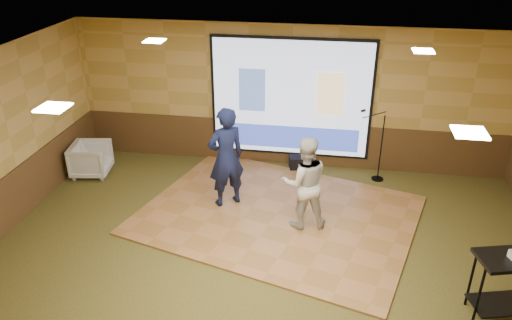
% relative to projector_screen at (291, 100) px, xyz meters
% --- Properties ---
extents(ground, '(9.00, 9.00, 0.00)m').
position_rel_projector_screen_xyz_m(ground, '(0.00, -3.44, -1.47)').
color(ground, '#2F3719').
rests_on(ground, ground).
extents(room_shell, '(9.04, 7.04, 3.02)m').
position_rel_projector_screen_xyz_m(room_shell, '(0.00, -3.44, 0.62)').
color(room_shell, tan).
rests_on(room_shell, ground).
extents(wainscot_back, '(9.00, 0.04, 0.95)m').
position_rel_projector_screen_xyz_m(wainscot_back, '(0.00, 0.04, -1.00)').
color(wainscot_back, '#493518').
rests_on(wainscot_back, ground).
extents(wainscot_left, '(0.04, 7.00, 0.95)m').
position_rel_projector_screen_xyz_m(wainscot_left, '(-4.48, -3.44, -1.00)').
color(wainscot_left, '#493518').
rests_on(wainscot_left, ground).
extents(projector_screen, '(3.32, 0.06, 2.52)m').
position_rel_projector_screen_xyz_m(projector_screen, '(0.00, 0.00, 0.00)').
color(projector_screen, black).
rests_on(projector_screen, room_shell).
extents(downlight_nw, '(0.32, 0.32, 0.02)m').
position_rel_projector_screen_xyz_m(downlight_nw, '(-2.20, -1.64, 1.50)').
color(downlight_nw, '#FFE6BF').
rests_on(downlight_nw, room_shell).
extents(downlight_ne, '(0.32, 0.32, 0.02)m').
position_rel_projector_screen_xyz_m(downlight_ne, '(2.20, -1.64, 1.50)').
color(downlight_ne, '#FFE6BF').
rests_on(downlight_ne, room_shell).
extents(downlight_sw, '(0.32, 0.32, 0.02)m').
position_rel_projector_screen_xyz_m(downlight_sw, '(-2.20, -4.94, 1.50)').
color(downlight_sw, '#FFE6BF').
rests_on(downlight_sw, room_shell).
extents(downlight_se, '(0.32, 0.32, 0.02)m').
position_rel_projector_screen_xyz_m(downlight_se, '(2.20, -4.94, 1.50)').
color(downlight_se, '#FFE6BF').
rests_on(downlight_se, room_shell).
extents(dance_floor, '(5.50, 4.74, 0.03)m').
position_rel_projector_screen_xyz_m(dance_floor, '(0.01, -2.10, -1.46)').
color(dance_floor, '#9A6638').
rests_on(dance_floor, ground).
extents(player_left, '(0.82, 0.77, 1.89)m').
position_rel_projector_screen_xyz_m(player_left, '(-0.97, -1.86, -0.50)').
color(player_left, '#12183A').
rests_on(player_left, dance_floor).
extents(player_right, '(0.93, 0.80, 1.65)m').
position_rel_projector_screen_xyz_m(player_right, '(0.48, -2.37, -0.62)').
color(player_right, beige).
rests_on(player_right, dance_floor).
extents(av_table, '(0.97, 0.51, 1.02)m').
position_rel_projector_screen_xyz_m(av_table, '(3.28, -4.17, -0.75)').
color(av_table, black).
rests_on(av_table, ground).
extents(mic_stand, '(0.59, 0.24, 1.51)m').
position_rel_projector_screen_xyz_m(mic_stand, '(1.82, -0.41, -0.98)').
color(mic_stand, black).
rests_on(mic_stand, ground).
extents(banquet_chair, '(0.86, 0.84, 0.69)m').
position_rel_projector_screen_xyz_m(banquet_chair, '(-4.00, -1.12, -1.13)').
color(banquet_chair, gray).
rests_on(banquet_chair, ground).
extents(duffel_bag, '(0.51, 0.39, 0.29)m').
position_rel_projector_screen_xyz_m(duffel_bag, '(0.26, -0.19, -1.33)').
color(duffel_bag, black).
rests_on(duffel_bag, ground).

